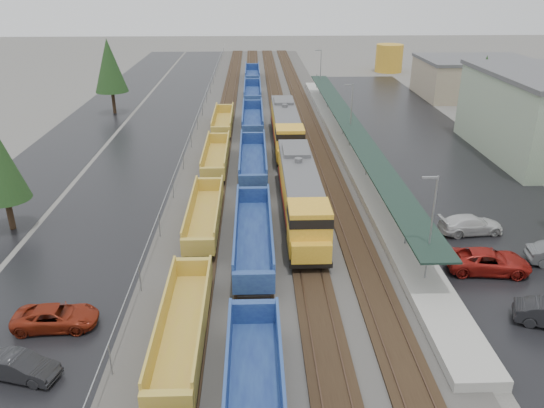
% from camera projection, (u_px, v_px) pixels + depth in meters
% --- Properties ---
extents(ballast_strip, '(20.00, 160.00, 0.08)m').
position_uv_depth(ballast_strip, '(268.00, 129.00, 72.25)').
color(ballast_strip, '#302D2B').
rests_on(ballast_strip, ground).
extents(trackbed, '(14.60, 160.00, 0.22)m').
position_uv_depth(trackbed, '(268.00, 128.00, 72.20)').
color(trackbed, black).
rests_on(trackbed, ground).
extents(west_parking_lot, '(10.00, 160.00, 0.02)m').
position_uv_depth(west_parking_lot, '(157.00, 130.00, 71.78)').
color(west_parking_lot, black).
rests_on(west_parking_lot, ground).
extents(west_road, '(9.00, 160.00, 0.02)m').
position_uv_depth(west_road, '(83.00, 131.00, 71.46)').
color(west_road, black).
rests_on(west_road, ground).
extents(east_commuter_lot, '(16.00, 100.00, 0.02)m').
position_uv_depth(east_commuter_lot, '(427.00, 150.00, 63.71)').
color(east_commuter_lot, black).
rests_on(east_commuter_lot, ground).
extents(station_platform, '(3.00, 80.00, 8.00)m').
position_uv_depth(station_platform, '(349.00, 145.00, 63.12)').
color(station_platform, '#9E9B93').
rests_on(station_platform, ground).
extents(chainlink_fence, '(0.08, 160.04, 2.02)m').
position_uv_depth(chainlink_fence, '(196.00, 121.00, 69.89)').
color(chainlink_fence, gray).
rests_on(chainlink_fence, ground).
extents(distant_hills, '(301.00, 140.00, 25.20)m').
position_uv_depth(distant_hills, '(369.00, 27.00, 211.84)').
color(distant_hills, '#4B5E49').
rests_on(distant_hills, ground).
extents(tree_west_far, '(4.84, 4.84, 11.00)m').
position_uv_depth(tree_west_far, '(109.00, 66.00, 77.86)').
color(tree_west_far, '#332316').
rests_on(tree_west_far, ground).
extents(tree_east, '(4.40, 4.40, 10.00)m').
position_uv_depth(tree_east, '(483.00, 83.00, 68.76)').
color(tree_east, '#332316').
rests_on(tree_east, ground).
extents(locomotive_lead, '(3.05, 20.11, 4.55)m').
position_uv_depth(locomotive_lead, '(301.00, 194.00, 44.63)').
color(locomotive_lead, black).
rests_on(locomotive_lead, ground).
extents(locomotive_trail, '(3.05, 20.11, 4.55)m').
position_uv_depth(locomotive_trail, '(286.00, 128.00, 63.88)').
color(locomotive_trail, black).
rests_on(locomotive_trail, ground).
extents(well_string_yellow, '(2.49, 88.79, 2.20)m').
position_uv_depth(well_string_yellow, '(196.00, 261.00, 36.82)').
color(well_string_yellow, gold).
rests_on(well_string_yellow, ground).
extents(well_string_blue, '(2.76, 120.83, 2.45)m').
position_uv_depth(well_string_blue, '(253.00, 161.00, 56.26)').
color(well_string_blue, navy).
rests_on(well_string_blue, ground).
extents(storage_tank, '(5.76, 5.76, 5.76)m').
position_uv_depth(storage_tank, '(389.00, 58.00, 113.98)').
color(storage_tank, gold).
rests_on(storage_tank, ground).
extents(parked_car_west_b, '(2.47, 4.34, 1.35)m').
position_uv_depth(parked_car_west_b, '(20.00, 367.00, 27.56)').
color(parked_car_west_b, black).
rests_on(parked_car_west_b, ground).
extents(parked_car_west_c, '(2.44, 5.00, 1.37)m').
position_uv_depth(parked_car_west_c, '(56.00, 317.00, 31.54)').
color(parked_car_west_c, maroon).
rests_on(parked_car_west_c, ground).
extents(parked_car_east_b, '(3.32, 6.09, 1.62)m').
position_uv_depth(parked_car_east_b, '(488.00, 261.00, 37.44)').
color(parked_car_east_b, maroon).
rests_on(parked_car_east_b, ground).
extents(parked_car_east_c, '(2.61, 5.39, 1.51)m').
position_uv_depth(parked_car_east_c, '(471.00, 225.00, 43.03)').
color(parked_car_east_c, silver).
rests_on(parked_car_east_c, ground).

